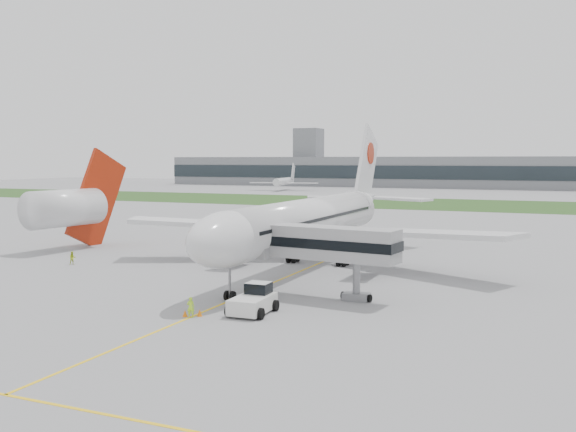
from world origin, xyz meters
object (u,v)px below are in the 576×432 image
at_px(ground_crew_near, 191,307).
at_px(neighbor_aircraft, 69,207).
at_px(jet_bridge, 315,243).
at_px(pushback_tug, 254,300).
at_px(airliner, 311,219).

distance_m(ground_crew_near, neighbor_aircraft, 45.52).
distance_m(jet_bridge, neighbor_aircraft, 45.68).
xyz_separation_m(pushback_tug, jet_bridge, (2.46, 7.57, 3.89)).
distance_m(airliner, jet_bridge, 16.78).
height_order(pushback_tug, neighbor_aircraft, neighbor_aircraft).
xyz_separation_m(pushback_tug, ground_crew_near, (-3.94, -3.39, -0.26)).
relative_size(jet_bridge, ground_crew_near, 8.86).
xyz_separation_m(airliner, ground_crew_near, (0.04, -26.44, -4.83)).
bearing_deg(pushback_tug, airliner, 97.52).
height_order(airliner, pushback_tug, airliner).
bearing_deg(ground_crew_near, neighbor_aircraft, -57.82).
bearing_deg(neighbor_aircraft, pushback_tug, -23.94).
relative_size(jet_bridge, neighbor_aircraft, 0.79).
bearing_deg(jet_bridge, pushback_tug, -101.15).
relative_size(airliner, ground_crew_near, 32.46).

